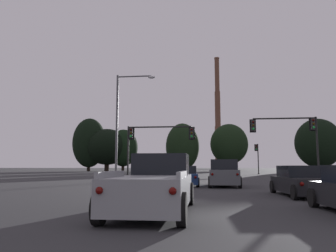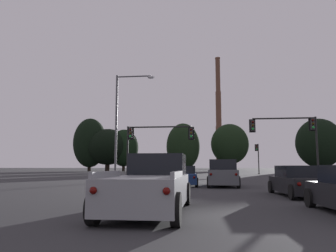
# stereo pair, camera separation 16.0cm
# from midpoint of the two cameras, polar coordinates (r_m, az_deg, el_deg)

# --- Properties ---
(suv_center_lane_front) EXTENTS (2.25, 4.96, 1.86)m
(suv_center_lane_front) POSITION_cam_midpoint_polar(r_m,az_deg,el_deg) (23.45, 9.52, -8.15)
(suv_center_lane_front) COLOR #4C4F54
(suv_center_lane_front) RESTS_ON ground_plane
(pickup_truck_left_lane_third) EXTENTS (2.20, 5.51, 1.82)m
(pickup_truck_left_lane_third) POSITION_cam_midpoint_polar(r_m,az_deg,el_deg) (10.34, -2.59, -10.27)
(pickup_truck_left_lane_third) COLOR gray
(pickup_truck_left_lane_third) RESTS_ON ground_plane
(sedan_left_lane_front) EXTENTS (2.19, 4.78, 1.43)m
(sedan_left_lane_front) POSITION_cam_midpoint_polar(r_m,az_deg,el_deg) (24.21, 2.79, -8.75)
(sedan_left_lane_front) COLOR navy
(sedan_left_lane_front) RESTS_ON ground_plane
(sedan_right_lane_second) EXTENTS (2.14, 4.76, 1.43)m
(sedan_right_lane_second) POSITION_cam_midpoint_polar(r_m,az_deg,el_deg) (16.86, 21.91, -8.99)
(sedan_right_lane_second) COLOR black
(sedan_right_lane_second) RESTS_ON ground_plane
(traffic_light_overhead_right) EXTENTS (6.13, 0.50, 5.90)m
(traffic_light_overhead_right) POSITION_cam_midpoint_polar(r_m,az_deg,el_deg) (32.09, 20.93, -0.95)
(traffic_light_overhead_right) COLOR black
(traffic_light_overhead_right) RESTS_ON ground_plane
(traffic_light_overhead_left) EXTENTS (6.70, 0.50, 5.31)m
(traffic_light_overhead_left) POSITION_cam_midpoint_polar(r_m,az_deg,el_deg) (31.88, -3.09, -2.15)
(traffic_light_overhead_left) COLOR black
(traffic_light_overhead_left) RESTS_ON ground_plane
(traffic_light_far_right) EXTENTS (0.78, 0.50, 5.48)m
(traffic_light_far_right) POSITION_cam_midpoint_polar(r_m,az_deg,el_deg) (61.94, 15.21, -4.76)
(traffic_light_far_right) COLOR black
(traffic_light_far_right) RESTS_ON ground_plane
(street_lamp) EXTENTS (3.52, 0.36, 9.57)m
(street_lamp) POSITION_cam_midpoint_polar(r_m,az_deg,el_deg) (29.33, -8.06, 1.71)
(street_lamp) COLOR #56565B
(street_lamp) RESTS_ON ground_plane
(smokestack) EXTENTS (5.36, 5.36, 58.68)m
(smokestack) POSITION_cam_midpoint_polar(r_m,az_deg,el_deg) (171.07, 8.68, 0.27)
(smokestack) COLOR #523427
(smokestack) RESTS_ON ground_plane
(treeline_center_right) EXTENTS (8.49, 7.64, 12.18)m
(treeline_center_right) POSITION_cam_midpoint_polar(r_m,az_deg,el_deg) (96.78, -7.86, -3.80)
(treeline_center_right) COLOR black
(treeline_center_right) RESTS_ON ground_plane
(treeline_right_mid) EXTENTS (10.12, 9.11, 14.44)m
(treeline_right_mid) POSITION_cam_midpoint_polar(r_m,az_deg,el_deg) (99.38, 2.49, -3.59)
(treeline_right_mid) COLOR black
(treeline_right_mid) RESTS_ON ground_plane
(treeline_far_right) EXTENTS (9.78, 8.80, 15.52)m
(treeline_far_right) POSITION_cam_midpoint_polar(r_m,az_deg,el_deg) (99.10, -13.60, -2.86)
(treeline_far_right) COLOR black
(treeline_far_right) RESTS_ON ground_plane
(treeline_far_left) EXTENTS (13.50, 12.15, 15.60)m
(treeline_far_left) POSITION_cam_midpoint_polar(r_m,az_deg,el_deg) (107.15, 24.67, -2.74)
(treeline_far_left) COLOR black
(treeline_far_left) RESTS_ON ground_plane
(treeline_center_left) EXTENTS (11.59, 10.43, 14.49)m
(treeline_center_left) POSITION_cam_midpoint_polar(r_m,az_deg,el_deg) (102.90, 10.56, -3.11)
(treeline_center_left) COLOR black
(treeline_center_left) RESTS_ON ground_plane
(treeline_left_mid) EXTENTS (13.26, 11.93, 12.34)m
(treeline_left_mid) POSITION_cam_midpoint_polar(r_m,az_deg,el_deg) (97.67, -10.60, -3.60)
(treeline_left_mid) COLOR black
(treeline_left_mid) RESTS_ON ground_plane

